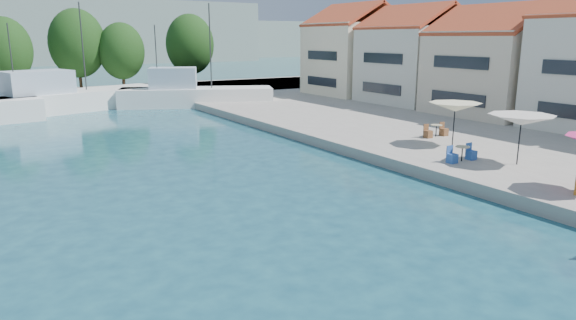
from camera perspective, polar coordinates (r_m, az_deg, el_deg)
quay_right at (r=41.73m, az=23.34°, el=3.64°), size 32.00×92.00×0.60m
quay_far at (r=61.09m, az=-27.87°, el=5.97°), size 90.00×16.00×0.60m
hill_east at (r=181.20m, az=-15.23°, el=12.82°), size 140.00×40.00×12.00m
building_04 at (r=44.66m, az=22.26°, el=10.41°), size 9.00×8.80×9.20m
building_05 at (r=50.54m, az=13.95°, el=11.52°), size 8.40×8.80×9.70m
building_06 at (r=57.23m, az=7.44°, el=12.22°), size 9.00×8.80×10.20m
trawler_03 at (r=51.70m, az=-23.67°, el=6.16°), size 18.87×9.95×10.20m
trawler_04 at (r=51.68m, az=-10.53°, el=7.07°), size 15.03×9.40×10.20m
tree_05 at (r=62.66m, az=-28.97°, el=10.64°), size 5.54×5.54×8.20m
tree_06 at (r=64.91m, az=-22.38°, el=11.89°), size 6.27×6.27×9.28m
tree_07 at (r=64.00m, az=-18.02°, el=11.43°), size 5.24×5.24×7.75m
tree_08 at (r=67.73m, az=-10.84°, el=12.50°), size 6.04×6.04×8.95m
umbrella_white at (r=27.01m, az=24.51°, el=4.08°), size 3.12×3.12×2.45m
umbrella_cream at (r=30.59m, az=18.07°, el=5.62°), size 2.94×2.94×2.46m
cafe_table_02 at (r=27.03m, az=18.76°, el=0.46°), size 1.82×0.70×0.76m
cafe_table_03 at (r=33.26m, az=16.13°, el=2.98°), size 1.82×0.70×0.76m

